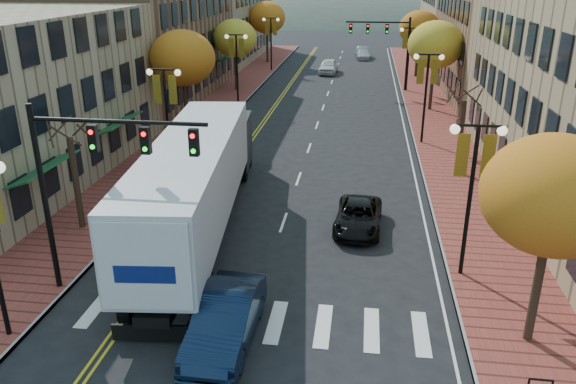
% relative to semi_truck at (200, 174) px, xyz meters
% --- Properties ---
extents(ground, '(200.00, 200.00, 0.00)m').
position_rel_semi_truck_xyz_m(ground, '(3.58, -8.86, -2.68)').
color(ground, black).
rests_on(ground, ground).
extents(sidewalk_left, '(4.00, 85.00, 0.15)m').
position_rel_semi_truck_xyz_m(sidewalk_left, '(-5.42, 23.64, -2.60)').
color(sidewalk_left, brown).
rests_on(sidewalk_left, ground).
extents(sidewalk_right, '(4.00, 85.00, 0.15)m').
position_rel_semi_truck_xyz_m(sidewalk_right, '(12.58, 23.64, -2.60)').
color(sidewalk_right, brown).
rests_on(sidewalk_right, ground).
extents(building_left_mid, '(12.00, 24.00, 11.00)m').
position_rel_semi_truck_xyz_m(building_left_mid, '(-13.42, 27.14, 2.82)').
color(building_left_mid, brown).
rests_on(building_left_mid, ground).
extents(building_left_far, '(12.00, 26.00, 9.50)m').
position_rel_semi_truck_xyz_m(building_left_far, '(-13.42, 52.14, 2.07)').
color(building_left_far, '#9E8966').
rests_on(building_left_far, ground).
extents(building_right_mid, '(15.00, 24.00, 10.00)m').
position_rel_semi_truck_xyz_m(building_right_mid, '(22.08, 33.14, 2.32)').
color(building_right_mid, brown).
rests_on(building_right_mid, ground).
extents(building_right_far, '(15.00, 20.00, 11.00)m').
position_rel_semi_truck_xyz_m(building_right_far, '(22.08, 55.14, 2.82)').
color(building_right_far, '#9E8966').
rests_on(building_right_far, ground).
extents(tree_left_a, '(0.28, 0.28, 4.20)m').
position_rel_semi_truck_xyz_m(tree_left_a, '(-5.42, -0.86, -0.43)').
color(tree_left_a, '#382619').
rests_on(tree_left_a, sidewalk_left).
extents(tree_left_b, '(4.48, 4.48, 7.21)m').
position_rel_semi_truck_xyz_m(tree_left_b, '(-5.42, 15.14, 2.77)').
color(tree_left_b, '#382619').
rests_on(tree_left_b, sidewalk_left).
extents(tree_left_c, '(4.16, 4.16, 6.69)m').
position_rel_semi_truck_xyz_m(tree_left_c, '(-5.42, 31.14, 2.38)').
color(tree_left_c, '#382619').
rests_on(tree_left_c, sidewalk_left).
extents(tree_left_d, '(4.61, 4.61, 7.42)m').
position_rel_semi_truck_xyz_m(tree_left_d, '(-5.42, 49.14, 2.92)').
color(tree_left_d, '#382619').
rests_on(tree_left_d, sidewalk_left).
extents(tree_right_a, '(4.16, 4.16, 6.69)m').
position_rel_semi_truck_xyz_m(tree_right_a, '(12.58, -6.86, 2.38)').
color(tree_right_a, '#382619').
rests_on(tree_right_a, sidewalk_right).
extents(tree_right_b, '(0.28, 0.28, 4.20)m').
position_rel_semi_truck_xyz_m(tree_right_b, '(12.58, 9.14, -0.43)').
color(tree_right_b, '#382619').
rests_on(tree_right_b, sidewalk_right).
extents(tree_right_c, '(4.48, 4.48, 7.21)m').
position_rel_semi_truck_xyz_m(tree_right_c, '(12.58, 25.14, 2.77)').
color(tree_right_c, '#382619').
rests_on(tree_right_c, sidewalk_right).
extents(tree_right_d, '(4.35, 4.35, 7.00)m').
position_rel_semi_truck_xyz_m(tree_right_d, '(12.58, 41.14, 2.61)').
color(tree_right_d, '#382619').
rests_on(tree_right_d, sidewalk_right).
extents(lamp_left_b, '(1.96, 0.36, 6.05)m').
position_rel_semi_truck_xyz_m(lamp_left_b, '(-3.92, 7.14, 1.62)').
color(lamp_left_b, black).
rests_on(lamp_left_b, ground).
extents(lamp_left_c, '(1.96, 0.36, 6.05)m').
position_rel_semi_truck_xyz_m(lamp_left_c, '(-3.92, 25.14, 1.62)').
color(lamp_left_c, black).
rests_on(lamp_left_c, ground).
extents(lamp_left_d, '(1.96, 0.36, 6.05)m').
position_rel_semi_truck_xyz_m(lamp_left_d, '(-3.92, 43.14, 1.62)').
color(lamp_left_d, black).
rests_on(lamp_left_d, ground).
extents(lamp_right_a, '(1.96, 0.36, 6.05)m').
position_rel_semi_truck_xyz_m(lamp_right_a, '(11.08, -2.86, 1.62)').
color(lamp_right_a, black).
rests_on(lamp_right_a, ground).
extents(lamp_right_b, '(1.96, 0.36, 6.05)m').
position_rel_semi_truck_xyz_m(lamp_right_b, '(11.08, 15.14, 1.62)').
color(lamp_right_b, black).
rests_on(lamp_right_b, ground).
extents(lamp_right_c, '(1.96, 0.36, 6.05)m').
position_rel_semi_truck_xyz_m(lamp_right_c, '(11.08, 33.14, 1.62)').
color(lamp_right_c, black).
rests_on(lamp_right_c, ground).
extents(traffic_mast_near, '(6.10, 0.35, 7.00)m').
position_rel_semi_truck_xyz_m(traffic_mast_near, '(-1.90, -5.86, 2.25)').
color(traffic_mast_near, black).
rests_on(traffic_mast_near, ground).
extents(traffic_mast_far, '(6.10, 0.34, 7.00)m').
position_rel_semi_truck_xyz_m(traffic_mast_far, '(9.05, 33.14, 2.25)').
color(traffic_mast_far, black).
rests_on(traffic_mast_far, ground).
extents(semi_truck, '(4.79, 18.53, 4.58)m').
position_rel_semi_truck_xyz_m(semi_truck, '(0.00, 0.00, 0.00)').
color(semi_truck, black).
rests_on(semi_truck, ground).
extents(navy_sedan, '(1.77, 4.98, 1.64)m').
position_rel_semi_truck_xyz_m(navy_sedan, '(3.08, -8.11, -1.86)').
color(navy_sedan, black).
rests_on(navy_sedan, ground).
extents(black_suv, '(2.25, 4.50, 1.22)m').
position_rel_semi_truck_xyz_m(black_suv, '(7.06, 0.94, -2.07)').
color(black_suv, black).
rests_on(black_suv, ground).
extents(car_far_white, '(2.23, 4.88, 1.62)m').
position_rel_semi_truck_xyz_m(car_far_white, '(2.83, 42.53, -1.87)').
color(car_far_white, silver).
rests_on(car_far_white, ground).
extents(car_far_silver, '(1.89, 4.34, 1.24)m').
position_rel_semi_truck_xyz_m(car_far_silver, '(6.66, 54.46, -2.06)').
color(car_far_silver, '#B7B7BF').
rests_on(car_far_silver, ground).
extents(car_far_oncoming, '(1.99, 4.44, 1.41)m').
position_rel_semi_truck_xyz_m(car_far_oncoming, '(6.44, 56.64, -1.97)').
color(car_far_oncoming, '#95969C').
rests_on(car_far_oncoming, ground).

